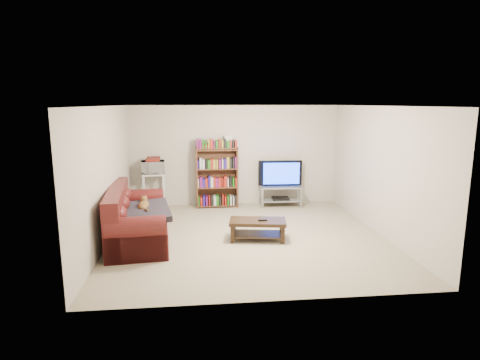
{
  "coord_description": "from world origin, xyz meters",
  "views": [
    {
      "loc": [
        -0.9,
        -7.09,
        2.45
      ],
      "look_at": [
        -0.1,
        0.4,
        1.0
      ],
      "focal_mm": 30.0,
      "sensor_mm": 36.0,
      "label": 1
    }
  ],
  "objects": [
    {
      "name": "blanket",
      "position": [
        -1.87,
        -0.11,
        0.57
      ],
      "size": [
        1.08,
        1.28,
        0.19
      ],
      "primitive_type": "cube",
      "rotation": [
        0.05,
        -0.04,
        0.18
      ],
      "color": "#28242D",
      "rests_on": "sofa"
    },
    {
      "name": "tv_stand",
      "position": [
        1.07,
        2.15,
        0.33
      ],
      "size": [
        1.0,
        0.48,
        0.49
      ],
      "rotation": [
        0.0,
        0.0,
        -0.04
      ],
      "color": "#999EA3",
      "rests_on": "floor"
    },
    {
      "name": "wall_back",
      "position": [
        0.0,
        2.5,
        1.2
      ],
      "size": [
        5.0,
        0.0,
        5.0
      ],
      "primitive_type": "plane",
      "rotation": [
        1.57,
        0.0,
        0.0
      ],
      "color": "beige",
      "rests_on": "ground"
    },
    {
      "name": "bookshelf",
      "position": [
        -0.45,
        2.24,
        0.74
      ],
      "size": [
        1.0,
        0.33,
        1.43
      ],
      "rotation": [
        0.0,
        0.0,
        0.02
      ],
      "color": "#522F1C",
      "rests_on": "floor"
    },
    {
      "name": "coffee_table",
      "position": [
        0.16,
        -0.18,
        0.26
      ],
      "size": [
        1.08,
        0.66,
        0.37
      ],
      "rotation": [
        0.0,
        0.0,
        -0.15
      ],
      "color": "black",
      "rests_on": "floor"
    },
    {
      "name": "television",
      "position": [
        1.07,
        2.15,
        0.79
      ],
      "size": [
        1.06,
        0.18,
        0.61
      ],
      "primitive_type": "imported",
      "rotation": [
        0.0,
        0.0,
        3.1
      ],
      "color": "black",
      "rests_on": "tv_stand"
    },
    {
      "name": "floor",
      "position": [
        0.0,
        0.0,
        0.0
      ],
      "size": [
        5.0,
        5.0,
        0.0
      ],
      "primitive_type": "plane",
      "color": "tan",
      "rests_on": "ground"
    },
    {
      "name": "cat",
      "position": [
        -1.89,
        0.09,
        0.63
      ],
      "size": [
        0.31,
        0.64,
        0.19
      ],
      "primitive_type": null,
      "rotation": [
        0.0,
        0.0,
        0.1
      ],
      "color": "brown",
      "rests_on": "sofa"
    },
    {
      "name": "dvd_player",
      "position": [
        1.07,
        2.15,
        0.19
      ],
      "size": [
        0.4,
        0.29,
        0.06
      ],
      "primitive_type": "cube",
      "rotation": [
        0.0,
        0.0,
        -0.04
      ],
      "color": "black",
      "rests_on": "tv_stand"
    },
    {
      "name": "microwave_stand",
      "position": [
        -1.93,
        2.21,
        0.54
      ],
      "size": [
        0.57,
        0.44,
        0.85
      ],
      "rotation": [
        0.0,
        0.0,
        0.1
      ],
      "color": "silver",
      "rests_on": "floor"
    },
    {
      "name": "wall_left",
      "position": [
        -2.5,
        0.0,
        1.2
      ],
      "size": [
        0.0,
        5.0,
        5.0
      ],
      "primitive_type": "plane",
      "rotation": [
        1.57,
        0.0,
        1.57
      ],
      "color": "beige",
      "rests_on": "ground"
    },
    {
      "name": "remote",
      "position": [
        0.24,
        -0.24,
        0.38
      ],
      "size": [
        0.17,
        0.05,
        0.02
      ],
      "primitive_type": "cube",
      "rotation": [
        0.0,
        0.0,
        -0.0
      ],
      "color": "black",
      "rests_on": "coffee_table"
    },
    {
      "name": "wall_right",
      "position": [
        2.5,
        0.0,
        1.2
      ],
      "size": [
        0.0,
        5.0,
        5.0
      ],
      "primitive_type": "plane",
      "rotation": [
        1.57,
        0.0,
        -1.57
      ],
      "color": "beige",
      "rests_on": "ground"
    },
    {
      "name": "ceiling",
      "position": [
        0.0,
        0.0,
        2.4
      ],
      "size": [
        5.0,
        5.0,
        0.0
      ],
      "primitive_type": "plane",
      "rotation": [
        3.14,
        0.0,
        0.0
      ],
      "color": "white",
      "rests_on": "ground"
    },
    {
      "name": "sofa",
      "position": [
        -2.07,
        0.02,
        0.34
      ],
      "size": [
        1.21,
        2.37,
        0.97
      ],
      "rotation": [
        0.0,
        0.0,
        0.1
      ],
      "color": "#521615",
      "rests_on": "floor"
    },
    {
      "name": "microwave",
      "position": [
        -1.93,
        2.21,
        0.99
      ],
      "size": [
        0.56,
        0.41,
        0.29
      ],
      "primitive_type": "imported",
      "rotation": [
        0.0,
        0.0,
        0.1
      ],
      "color": "silver",
      "rests_on": "microwave_stand"
    },
    {
      "name": "wall_front",
      "position": [
        0.0,
        -2.5,
        1.2
      ],
      "size": [
        5.0,
        0.0,
        5.0
      ],
      "primitive_type": "plane",
      "rotation": [
        -1.57,
        0.0,
        0.0
      ],
      "color": "beige",
      "rests_on": "ground"
    },
    {
      "name": "game_boxes",
      "position": [
        -1.93,
        2.21,
        1.16
      ],
      "size": [
        0.33,
        0.3,
        0.05
      ],
      "primitive_type": "cube",
      "rotation": [
        0.0,
        0.0,
        0.1
      ],
      "color": "maroon",
      "rests_on": "microwave"
    },
    {
      "name": "shelf_clutter",
      "position": [
        -0.35,
        2.26,
        1.53
      ],
      "size": [
        0.73,
        0.23,
        0.28
      ],
      "rotation": [
        0.0,
        0.0,
        0.02
      ],
      "color": "silver",
      "rests_on": "bookshelf"
    }
  ]
}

